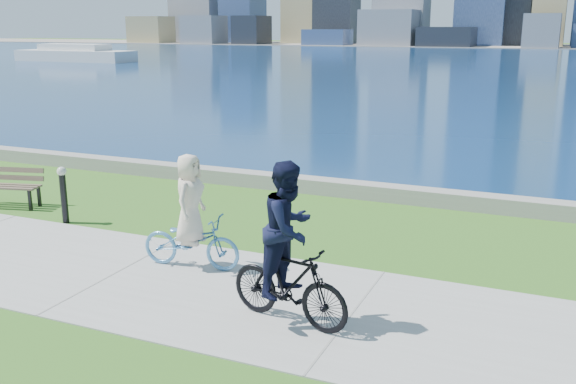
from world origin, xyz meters
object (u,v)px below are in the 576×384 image
park_bench (6,183)px  cyclist_woman (191,226)px  cyclist_man (289,257)px  bollard_lamp (63,191)px

park_bench → cyclist_woman: cyclist_woman is taller
cyclist_man → bollard_lamp: bearing=79.4°
cyclist_woman → park_bench: bearing=67.5°
bollard_lamp → cyclist_man: 6.49m
park_bench → bollard_lamp: bollard_lamp is taller
park_bench → cyclist_woman: size_ratio=0.90×
bollard_lamp → park_bench: bearing=167.1°
park_bench → cyclist_woman: bearing=-29.9°
cyclist_woman → bollard_lamp: bearing=66.0°
bollard_lamp → cyclist_woman: size_ratio=0.61×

